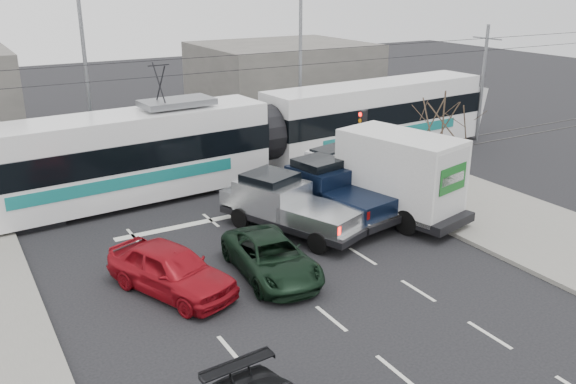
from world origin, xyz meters
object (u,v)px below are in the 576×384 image
street_lamp_near (298,61)px  silver_pickup (285,204)px  tram (262,135)px  traffic_signal (364,131)px  navy_pickup (330,191)px  bare_tree (443,123)px  street_lamp_far (82,71)px  box_truck (387,175)px  green_car (271,257)px  red_car (171,269)px

street_lamp_near → silver_pickup: bearing=-123.1°
tram → traffic_signal: bearing=-53.7°
tram → silver_pickup: (-2.60, -6.88, -1.02)m
street_lamp_near → navy_pickup: bearing=-113.7°
bare_tree → navy_pickup: bare_tree is taller
street_lamp_near → street_lamp_far: 11.67m
traffic_signal → box_truck: 4.01m
tram → navy_pickup: size_ratio=4.97×
street_lamp_near → green_car: bearing=-124.0°
tram → box_truck: (1.93, -7.57, -0.33)m
street_lamp_near → red_car: street_lamp_near is taller
silver_pickup → tram: bearing=48.1°
green_car → street_lamp_near: bearing=61.3°
silver_pickup → box_truck: size_ratio=0.84×
tram → silver_pickup: size_ratio=4.57×
green_car → red_car: (-3.34, 0.58, 0.14)m
traffic_signal → street_lamp_near: (0.84, 7.50, 2.37)m
bare_tree → green_car: (-9.48, -2.12, -3.13)m
street_lamp_far → tram: bearing=-37.3°
bare_tree → tram: size_ratio=0.17×
box_truck → navy_pickup: 2.47m
street_lamp_near → box_truck: 11.83m
street_lamp_near → silver_pickup: street_lamp_near is taller
street_lamp_far → street_lamp_near: bearing=-9.9°
traffic_signal → silver_pickup: traffic_signal is taller
silver_pickup → navy_pickup: (2.34, 0.27, 0.07)m
silver_pickup → green_car: bearing=-147.9°
traffic_signal → box_truck: traffic_signal is taller
silver_pickup → red_car: (-5.72, -2.61, -0.30)m
bare_tree → traffic_signal: 4.28m
street_lamp_far → tram: (7.29, -5.55, -2.99)m
traffic_signal → red_car: bearing=-154.6°
silver_pickup → green_car: size_ratio=1.35×
bare_tree → silver_pickup: bearing=171.4°
bare_tree → green_car: bearing=-167.4°
street_lamp_far → navy_pickup: size_ratio=1.52×
street_lamp_near → tram: street_lamp_near is taller
navy_pickup → tram: bearing=77.4°
street_lamp_near → street_lamp_far: size_ratio=1.00×
street_lamp_near → street_lamp_far: bearing=170.1°
street_lamp_near → navy_pickup: (-4.47, -10.16, -3.94)m
bare_tree → green_car: size_ratio=1.04×
traffic_signal → red_car: traffic_signal is taller
street_lamp_near → green_car: 17.03m
street_lamp_near → box_truck: bearing=-101.6°
traffic_signal → street_lamp_far: bearing=138.3°
tram → red_car: (-8.32, -9.49, -1.32)m
street_lamp_far → bare_tree: bearing=-48.9°
bare_tree → tram: tram is taller
box_truck → green_car: box_truck is taller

